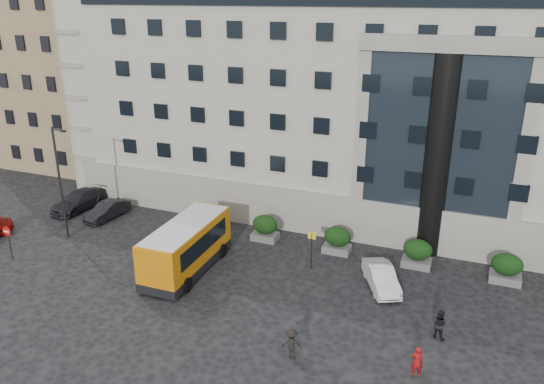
% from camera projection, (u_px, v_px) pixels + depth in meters
% --- Properties ---
extents(ground, '(120.00, 120.00, 0.00)m').
position_uv_depth(ground, '(195.00, 290.00, 30.93)').
color(ground, black).
rests_on(ground, ground).
extents(civic_building, '(44.00, 24.00, 18.00)m').
position_uv_depth(civic_building, '(381.00, 85.00, 44.79)').
color(civic_building, '#A29E8F').
rests_on(civic_building, ground).
extents(entrance_column, '(1.80, 1.80, 13.00)m').
position_uv_depth(entrance_column, '(438.00, 158.00, 33.41)').
color(entrance_column, black).
rests_on(entrance_column, ground).
extents(apartment_near, '(14.00, 14.00, 20.00)m').
position_uv_depth(apartment_near, '(79.00, 60.00, 53.15)').
color(apartment_near, olive).
rests_on(apartment_near, ground).
extents(apartment_far, '(13.00, 13.00, 22.00)m').
position_uv_depth(apartment_far, '(155.00, 36.00, 69.48)').
color(apartment_far, '#796447').
rests_on(apartment_far, ground).
extents(hedge_a, '(1.80, 1.26, 1.84)m').
position_uv_depth(hedge_a, '(199.00, 217.00, 38.77)').
color(hedge_a, '#595956').
rests_on(hedge_a, ground).
extents(hedge_b, '(1.80, 1.26, 1.84)m').
position_uv_depth(hedge_b, '(265.00, 228.00, 36.96)').
color(hedge_b, '#595956').
rests_on(hedge_b, ground).
extents(hedge_c, '(1.80, 1.26, 1.84)m').
position_uv_depth(hedge_c, '(337.00, 240.00, 35.15)').
color(hedge_c, '#595956').
rests_on(hedge_c, ground).
extents(hedge_d, '(1.80, 1.26, 1.84)m').
position_uv_depth(hedge_d, '(417.00, 253.00, 33.34)').
color(hedge_d, '#595956').
rests_on(hedge_d, ground).
extents(hedge_e, '(1.80, 1.26, 1.84)m').
position_uv_depth(hedge_e, '(507.00, 268.00, 31.53)').
color(hedge_e, '#595956').
rests_on(hedge_e, ground).
extents(street_lamp, '(1.16, 0.18, 8.00)m').
position_uv_depth(street_lamp, '(60.00, 179.00, 36.15)').
color(street_lamp, '#262628').
rests_on(street_lamp, ground).
extents(bus_stop_sign, '(0.50, 0.08, 2.52)m').
position_uv_depth(bus_stop_sign, '(312.00, 244.00, 32.75)').
color(bus_stop_sign, '#262628').
rests_on(bus_stop_sign, ground).
extents(no_entry_sign, '(0.64, 0.16, 2.32)m').
position_uv_depth(no_entry_sign, '(8.00, 236.00, 33.97)').
color(no_entry_sign, '#262628').
rests_on(no_entry_sign, ground).
extents(minibus, '(2.91, 7.46, 3.09)m').
position_uv_depth(minibus, '(186.00, 245.00, 32.64)').
color(minibus, '#CF7109').
rests_on(minibus, ground).
extents(red_truck, '(2.73, 5.32, 2.79)m').
position_uv_depth(red_truck, '(131.00, 153.00, 52.48)').
color(red_truck, maroon).
rests_on(red_truck, ground).
extents(parked_car_b, '(1.74, 4.00, 1.28)m').
position_uv_depth(parked_car_b, '(107.00, 210.00, 40.64)').
color(parked_car_b, black).
rests_on(parked_car_b, ground).
extents(parked_car_c, '(2.43, 5.19, 1.47)m').
position_uv_depth(parked_car_c, '(79.00, 200.00, 42.35)').
color(parked_car_c, black).
rests_on(parked_car_c, ground).
extents(parked_car_d, '(2.68, 4.65, 1.22)m').
position_uv_depth(parked_car_d, '(141.00, 183.00, 46.51)').
color(parked_car_d, black).
rests_on(parked_car_d, ground).
extents(white_taxi, '(3.04, 4.22, 1.32)m').
position_uv_depth(white_taxi, '(381.00, 277.00, 31.01)').
color(white_taxi, silver).
rests_on(white_taxi, ground).
extents(pedestrian_a, '(0.65, 0.52, 1.56)m').
position_uv_depth(pedestrian_a, '(417.00, 362.00, 23.73)').
color(pedestrian_a, maroon).
rests_on(pedestrian_a, ground).
extents(pedestrian_b, '(0.93, 0.82, 1.60)m').
position_uv_depth(pedestrian_b, '(439.00, 324.00, 26.40)').
color(pedestrian_b, black).
rests_on(pedestrian_b, ground).
extents(pedestrian_c, '(1.10, 0.81, 1.53)m').
position_uv_depth(pedestrian_c, '(292.00, 344.00, 24.98)').
color(pedestrian_c, black).
rests_on(pedestrian_c, ground).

